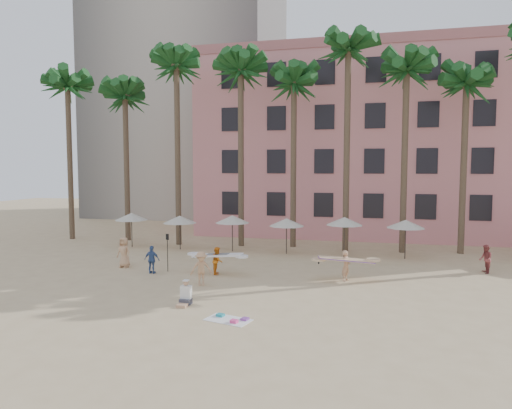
{
  "coord_description": "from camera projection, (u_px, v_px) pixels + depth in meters",
  "views": [
    {
      "loc": [
        4.31,
        -18.94,
        6.07
      ],
      "look_at": [
        -1.66,
        6.0,
        4.0
      ],
      "focal_mm": 32.0,
      "sensor_mm": 36.0,
      "label": 1
    }
  ],
  "objects": [
    {
      "name": "ground",
      "position": [
        261.0,
        307.0,
        19.85
      ],
      "size": [
        120.0,
        120.0,
        0.0
      ],
      "primitive_type": "plane",
      "color": "#D1B789",
      "rests_on": "ground"
    },
    {
      "name": "pink_hotel",
      "position": [
        395.0,
        147.0,
        42.79
      ],
      "size": [
        35.0,
        14.0,
        16.0
      ],
      "primitive_type": "cube",
      "color": "#D98485",
      "rests_on": "ground"
    },
    {
      "name": "grey_tower",
      "position": [
        191.0,
        21.0,
        58.85
      ],
      "size": [
        22.0,
        18.0,
        50.0
      ],
      "primitive_type": "cube",
      "color": "#A89E8E",
      "rests_on": "ground"
    },
    {
      "name": "palm_row",
      "position": [
        313.0,
        73.0,
        33.23
      ],
      "size": [
        44.4,
        5.4,
        16.3
      ],
      "color": "brown",
      "rests_on": "ground"
    },
    {
      "name": "umbrella_row",
      "position": [
        259.0,
        220.0,
        32.48
      ],
      "size": [
        22.5,
        2.7,
        2.73
      ],
      "color": "#332B23",
      "rests_on": "ground"
    },
    {
      "name": "beach_towel",
      "position": [
        230.0,
        319.0,
        18.2
      ],
      "size": [
        2.0,
        1.44,
        0.14
      ],
      "color": "white",
      "rests_on": "ground"
    },
    {
      "name": "carrier_yellow",
      "position": [
        346.0,
        263.0,
        24.46
      ],
      "size": [
        3.03,
        1.39,
        1.65
      ],
      "color": "tan",
      "rests_on": "ground"
    },
    {
      "name": "carrier_white",
      "position": [
        217.0,
        259.0,
        26.02
      ],
      "size": [
        2.92,
        0.88,
        1.56
      ],
      "color": "orange",
      "rests_on": "ground"
    },
    {
      "name": "beachgoers",
      "position": [
        235.0,
        260.0,
        25.7
      ],
      "size": [
        21.92,
        7.32,
        1.86
      ],
      "color": "tan",
      "rests_on": "ground"
    },
    {
      "name": "paddle",
      "position": [
        167.0,
        248.0,
        26.62
      ],
      "size": [
        0.18,
        0.04,
        2.23
      ],
      "color": "black",
      "rests_on": "ground"
    },
    {
      "name": "seated_man",
      "position": [
        185.0,
        296.0,
        20.25
      ],
      "size": [
        0.48,
        0.84,
        1.09
      ],
      "color": "#3F3F4C",
      "rests_on": "ground"
    }
  ]
}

